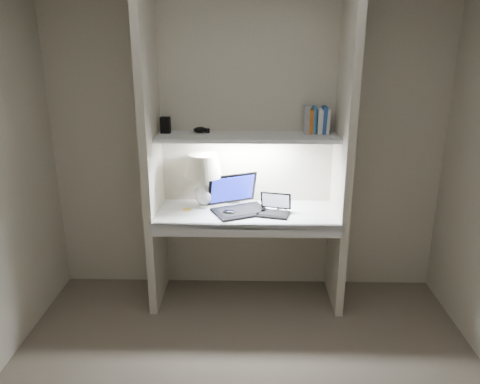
{
  "coord_description": "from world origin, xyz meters",
  "views": [
    {
      "loc": [
        0.03,
        -2.24,
        2.08
      ],
      "look_at": [
        -0.05,
        1.05,
        0.99
      ],
      "focal_mm": 35.0,
      "sensor_mm": 36.0,
      "label": 1
    }
  ],
  "objects_px": {
    "table_lamp": "(203,172)",
    "laptop_main": "(238,203)",
    "laptop_netbook": "(274,209)",
    "book_row": "(316,120)",
    "speaker": "(232,193)"
  },
  "relations": [
    {
      "from": "laptop_main",
      "to": "laptop_netbook",
      "type": "distance_m",
      "value": 0.3
    },
    {
      "from": "table_lamp",
      "to": "laptop_netbook",
      "type": "bearing_deg",
      "value": -14.61
    },
    {
      "from": "laptop_main",
      "to": "speaker",
      "type": "xyz_separation_m",
      "value": [
        -0.05,
        0.19,
        0.02
      ]
    },
    {
      "from": "table_lamp",
      "to": "laptop_main",
      "type": "relative_size",
      "value": 0.84
    },
    {
      "from": "speaker",
      "to": "laptop_netbook",
      "type": "bearing_deg",
      "value": -51.28
    },
    {
      "from": "table_lamp",
      "to": "laptop_main",
      "type": "distance_m",
      "value": 0.37
    },
    {
      "from": "table_lamp",
      "to": "laptop_netbook",
      "type": "xyz_separation_m",
      "value": [
        0.56,
        -0.15,
        -0.26
      ]
    },
    {
      "from": "table_lamp",
      "to": "book_row",
      "type": "height_order",
      "value": "book_row"
    },
    {
      "from": "table_lamp",
      "to": "speaker",
      "type": "relative_size",
      "value": 2.76
    },
    {
      "from": "laptop_netbook",
      "to": "laptop_main",
      "type": "bearing_deg",
      "value": 178.26
    },
    {
      "from": "laptop_main",
      "to": "speaker",
      "type": "bearing_deg",
      "value": 80.35
    },
    {
      "from": "speaker",
      "to": "book_row",
      "type": "distance_m",
      "value": 0.9
    },
    {
      "from": "laptop_netbook",
      "to": "book_row",
      "type": "bearing_deg",
      "value": 49.44
    },
    {
      "from": "laptop_main",
      "to": "laptop_netbook",
      "type": "xyz_separation_m",
      "value": [
        0.29,
        -0.08,
        -0.02
      ]
    },
    {
      "from": "laptop_main",
      "to": "laptop_netbook",
      "type": "bearing_deg",
      "value": -40.23
    }
  ]
}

